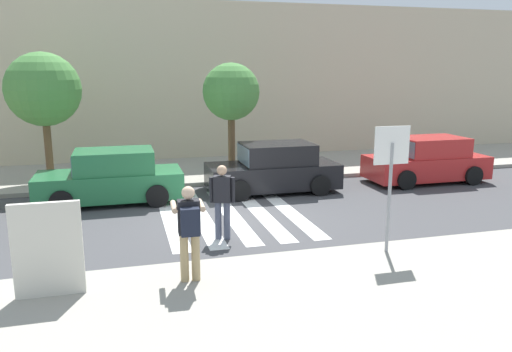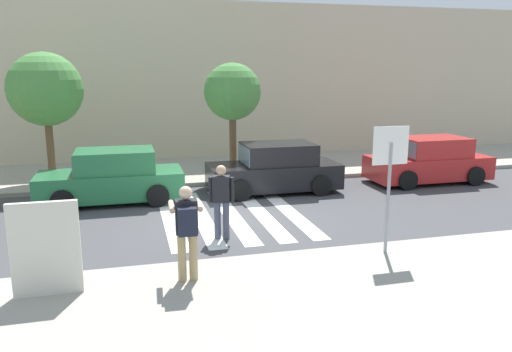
{
  "view_description": "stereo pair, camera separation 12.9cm",
  "coord_description": "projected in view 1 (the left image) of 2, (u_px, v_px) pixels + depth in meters",
  "views": [
    {
      "loc": [
        -2.73,
        -12.43,
        3.83
      ],
      "look_at": [
        0.6,
        -0.2,
        1.1
      ],
      "focal_mm": 35.0,
      "sensor_mm": 36.0,
      "label": 1
    },
    {
      "loc": [
        -2.6,
        -12.47,
        3.83
      ],
      "look_at": [
        0.6,
        -0.2,
        1.1
      ],
      "focal_mm": 35.0,
      "sensor_mm": 36.0,
      "label": 2
    }
  ],
  "objects": [
    {
      "name": "stop_sign",
      "position": [
        391.0,
        161.0,
        9.91
      ],
      "size": [
        0.76,
        0.08,
        2.59
      ],
      "color": "gray",
      "rests_on": "sidewalk_near"
    },
    {
      "name": "crosswalk_stripe_3",
      "position": [
        259.0,
        212.0,
        13.63
      ],
      "size": [
        0.44,
        5.2,
        0.01
      ],
      "primitive_type": "cube",
      "color": "silver",
      "rests_on": "ground"
    },
    {
      "name": "street_tree_west",
      "position": [
        43.0,
        90.0,
        16.04
      ],
      "size": [
        2.38,
        2.38,
        4.23
      ],
      "color": "brown",
      "rests_on": "sidewalk_far"
    },
    {
      "name": "parked_car_red",
      "position": [
        427.0,
        161.0,
        17.15
      ],
      "size": [
        4.1,
        1.92,
        1.55
      ],
      "color": "red",
      "rests_on": "ground"
    },
    {
      "name": "photographer_with_backpack",
      "position": [
        189.0,
        226.0,
        8.65
      ],
      "size": [
        0.6,
        0.86,
        1.72
      ],
      "color": "tan",
      "rests_on": "sidewalk_near"
    },
    {
      "name": "crosswalk_stripe_0",
      "position": [
        171.0,
        219.0,
        13.01
      ],
      "size": [
        0.44,
        5.2,
        0.01
      ],
      "primitive_type": "cube",
      "color": "silver",
      "rests_on": "ground"
    },
    {
      "name": "advertising_board",
      "position": [
        48.0,
        250.0,
        8.14
      ],
      "size": [
        1.1,
        0.11,
        1.6
      ],
      "color": "beige",
      "rests_on": "sidewalk_near"
    },
    {
      "name": "street_tree_center",
      "position": [
        231.0,
        93.0,
        16.85
      ],
      "size": [
        1.93,
        1.93,
        3.9
      ],
      "color": "brown",
      "rests_on": "sidewalk_far"
    },
    {
      "name": "crosswalk_stripe_4",
      "position": [
        287.0,
        210.0,
        13.83
      ],
      "size": [
        0.44,
        5.2,
        0.01
      ],
      "primitive_type": "cube",
      "color": "silver",
      "rests_on": "ground"
    },
    {
      "name": "parked_car_black",
      "position": [
        274.0,
        169.0,
        15.73
      ],
      "size": [
        4.1,
        1.92,
        1.55
      ],
      "color": "black",
      "rests_on": "ground"
    },
    {
      "name": "crosswalk_stripe_2",
      "position": [
        231.0,
        214.0,
        13.42
      ],
      "size": [
        0.44,
        5.2,
        0.01
      ],
      "primitive_type": "cube",
      "color": "silver",
      "rests_on": "ground"
    },
    {
      "name": "pedestrian_crossing",
      "position": [
        222.0,
        198.0,
        11.27
      ],
      "size": [
        0.56,
        0.34,
        1.72
      ],
      "color": "#474C60",
      "rests_on": "ground"
    },
    {
      "name": "building_facade_far",
      "position": [
        181.0,
        81.0,
        22.35
      ],
      "size": [
        56.0,
        4.0,
        6.55
      ],
      "primitive_type": "cube",
      "color": "beige",
      "rests_on": "ground"
    },
    {
      "name": "crosswalk_stripe_1",
      "position": [
        201.0,
        216.0,
        13.22
      ],
      "size": [
        0.44,
        5.2,
        0.01
      ],
      "primitive_type": "cube",
      "color": "silver",
      "rests_on": "ground"
    },
    {
      "name": "parked_car_green",
      "position": [
        111.0,
        178.0,
        14.46
      ],
      "size": [
        4.1,
        1.92,
        1.55
      ],
      "color": "#236B3D",
      "rests_on": "ground"
    },
    {
      "name": "ground_plane",
      "position": [
        232.0,
        216.0,
        13.23
      ],
      "size": [
        120.0,
        120.0,
        0.0
      ],
      "primitive_type": "plane",
      "color": "#424244"
    },
    {
      "name": "sidewalk_near",
      "position": [
        323.0,
        329.0,
        7.37
      ],
      "size": [
        60.0,
        6.0,
        0.14
      ],
      "primitive_type": "cube",
      "color": "#9E998C",
      "rests_on": "ground"
    },
    {
      "name": "sidewalk_far",
      "position": [
        198.0,
        170.0,
        18.88
      ],
      "size": [
        60.0,
        4.8,
        0.14
      ],
      "primitive_type": "cube",
      "color": "#9E998C",
      "rests_on": "ground"
    }
  ]
}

